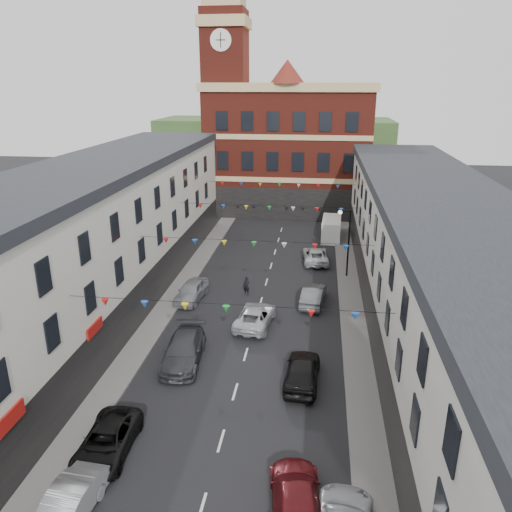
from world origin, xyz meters
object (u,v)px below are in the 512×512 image
at_px(car_right_c, 296,499).
at_px(moving_car, 255,316).
at_px(car_right_e, 313,295).
at_px(white_van, 331,229).
at_px(car_left_d, 184,350).
at_px(car_left_b, 66,508).
at_px(car_right_f, 315,255).
at_px(pedestrian, 247,286).
at_px(street_lamp, 346,234).
at_px(car_right_d, 302,371).
at_px(car_left_c, 107,441).
at_px(car_left_e, 192,291).

relative_size(car_right_c, moving_car, 1.00).
relative_size(car_right_e, white_van, 0.88).
distance_m(car_left_d, white_van, 28.09).
height_order(car_left_b, car_right_f, car_left_b).
xyz_separation_m(car_left_b, car_right_e, (8.99, 21.42, 0.02)).
distance_m(car_left_b, pedestrian, 22.76).
distance_m(car_left_b, car_right_e, 23.23).
bearing_deg(white_van, pedestrian, -110.54).
bearing_deg(car_right_e, car_right_c, 95.91).
bearing_deg(white_van, car_left_d, -106.51).
xyz_separation_m(street_lamp, car_right_c, (-2.81, -25.74, -3.19)).
xyz_separation_m(car_right_f, white_van, (1.56, 7.71, 0.44)).
distance_m(car_right_f, moving_car, 14.04).
height_order(car_left_d, white_van, white_van).
height_order(car_right_f, moving_car, moving_car).
relative_size(car_right_f, pedestrian, 3.16).
height_order(street_lamp, white_van, street_lamp).
distance_m(white_van, pedestrian, 17.51).
height_order(car_right_f, white_van, white_van).
xyz_separation_m(moving_car, pedestrian, (-1.36, 5.09, 0.08)).
bearing_deg(car_left_d, pedestrian, 73.06).
distance_m(car_right_d, white_van, 28.01).
height_order(car_left_c, car_right_e, car_right_e).
distance_m(car_left_b, moving_car, 18.09).
relative_size(car_left_d, car_right_e, 1.22).
relative_size(car_right_d, car_right_e, 1.05).
bearing_deg(car_right_f, white_van, -106.04).
bearing_deg(car_left_d, car_left_e, 96.89).
relative_size(car_left_d, car_right_f, 1.12).
bearing_deg(street_lamp, white_van, 94.83).
bearing_deg(pedestrian, car_right_f, 76.59).
bearing_deg(pedestrian, car_left_e, -141.24).
distance_m(car_left_d, pedestrian, 10.70).
bearing_deg(street_lamp, moving_car, -123.08).
bearing_deg(car_right_c, moving_car, -83.80).
relative_size(car_left_d, white_van, 1.07).
relative_size(street_lamp, car_left_b, 1.39).
relative_size(car_left_b, car_right_f, 0.89).
xyz_separation_m(car_right_e, moving_car, (-3.95, -4.04, -0.05)).
bearing_deg(car_left_d, street_lamp, 52.01).
bearing_deg(car_right_f, street_lamp, 120.86).
height_order(car_left_d, car_left_e, car_left_d).
bearing_deg(car_right_f, pedestrian, 53.01).
distance_m(car_right_c, car_right_e, 19.84).
relative_size(car_left_d, car_right_d, 1.17).
height_order(car_left_b, car_right_d, car_right_d).
bearing_deg(car_left_d, moving_car, 51.13).
relative_size(street_lamp, pedestrian, 3.92).
bearing_deg(pedestrian, car_left_c, -82.24).
bearing_deg(moving_car, car_right_e, -127.72).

